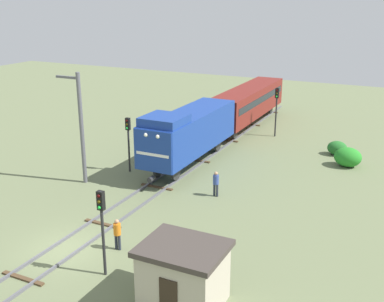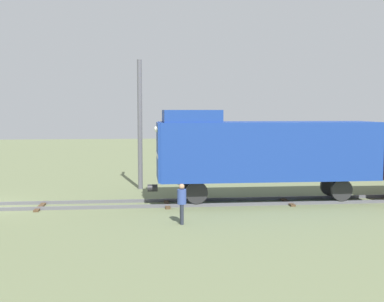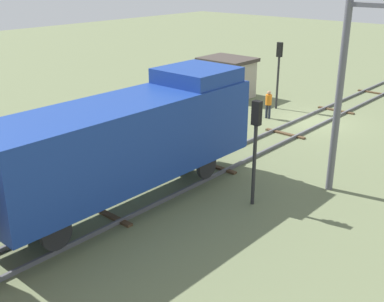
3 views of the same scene
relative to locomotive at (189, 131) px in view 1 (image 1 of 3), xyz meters
The scene contains 13 objects.
ground_plane 14.44m from the locomotive, 90.00° to the right, with size 111.33×111.33×0.00m, color #66704C.
railway_track 14.43m from the locomotive, 90.00° to the right, with size 2.40×74.22×0.16m.
locomotive is the anchor object (origin of this frame).
passenger_car_leading 13.34m from the locomotive, 90.00° to the left, with size 2.84×14.00×3.66m.
traffic_signal_near 15.60m from the locomotive, 78.16° to the right, with size 0.32×0.34×4.24m.
traffic_signal_mid 4.56m from the locomotive, 138.24° to the right, with size 0.32×0.34×4.10m.
traffic_signal_far 11.35m from the locomotive, 71.51° to the left, with size 0.32×0.34×4.52m.
worker_near_track 13.38m from the locomotive, 79.57° to the right, with size 0.38×0.38×1.70m.
worker_by_signal 6.40m from the locomotive, 46.89° to the right, with size 0.38×0.38×1.70m.
catenary_mast 8.14m from the locomotive, 129.08° to the right, with size 1.94×0.28×7.73m.
relay_hut 17.36m from the locomotive, 64.32° to the right, with size 3.50×2.90×2.74m.
bush_near 12.64m from the locomotive, 38.40° to the left, with size 1.59×1.30×1.16m, color #236626.
bush_mid 12.31m from the locomotive, 25.35° to the left, with size 2.06×1.68×1.50m, color #268426.
Camera 1 is at (15.52, -17.01, 12.54)m, focal length 45.00 mm.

